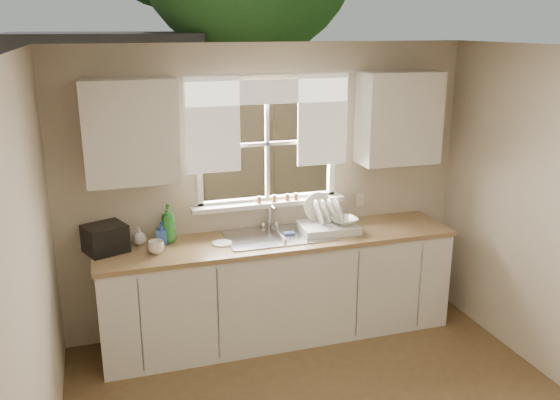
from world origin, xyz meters
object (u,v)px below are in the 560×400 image
object	(u,v)px
dish_rack	(328,223)
black_appliance	(105,238)
soap_bottle_a	(168,223)
cup	(156,247)

from	to	relation	value
dish_rack	black_appliance	size ratio (longest dim) A/B	1.69
soap_bottle_a	black_appliance	bearing A→B (deg)	-179.44
soap_bottle_a	black_appliance	xyz separation A→B (m)	(-0.51, -0.08, -0.05)
dish_rack	cup	size ratio (longest dim) A/B	3.95
soap_bottle_a	black_appliance	size ratio (longest dim) A/B	1.07
dish_rack	soap_bottle_a	size ratio (longest dim) A/B	1.57
black_appliance	dish_rack	bearing A→B (deg)	-23.96
dish_rack	black_appliance	bearing A→B (deg)	178.06
soap_bottle_a	cup	distance (m)	0.29
dish_rack	soap_bottle_a	xyz separation A→B (m)	(-1.35, 0.14, 0.10)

